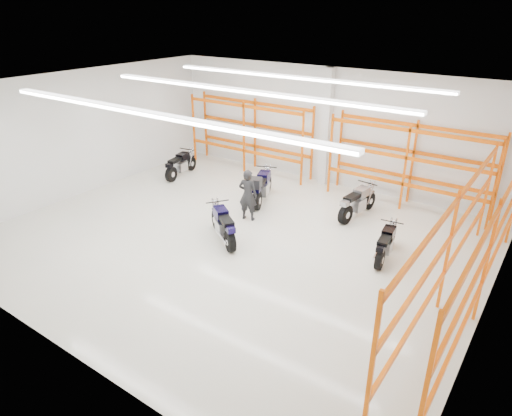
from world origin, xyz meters
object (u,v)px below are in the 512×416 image
Objects in this scene: motorcycle_back_b at (261,187)px; structural_column at (326,128)px; motorcycle_main at (223,226)px; standing_man at (248,195)px; motorcycle_back_c at (357,203)px; motorcycle_back_a at (180,165)px; motorcycle_back_d at (385,245)px.

structural_column reaches higher than motorcycle_back_b.
standing_man is (-0.30, 1.67, 0.37)m from motorcycle_main.
motorcycle_back_b is at bearing -165.60° from motorcycle_back_c.
motorcycle_main is 0.89× the size of motorcycle_back_a.
motorcycle_back_d is at bearing -14.08° from motorcycle_back_b.
motorcycle_back_c is 0.49× the size of structural_column.
motorcycle_back_b is at bearing -87.48° from standing_man.
motorcycle_back_d is 4.71m from standing_man.
structural_column is (5.21, 2.77, 1.76)m from motorcycle_back_a.
motorcycle_back_d is at bearing -49.64° from motorcycle_back_c.
structural_column reaches higher than motorcycle_back_a.
structural_column is (0.47, 4.49, 1.38)m from standing_man.
structural_column is at bearing 27.99° from motorcycle_back_a.
standing_man is at bearing 100.17° from motorcycle_main.
motorcycle_back_b reaches higher than motorcycle_main.
structural_column is at bearing 133.82° from motorcycle_back_d.
motorcycle_back_b is 5.26m from motorcycle_back_d.
motorcycle_back_c reaches higher than motorcycle_back_a.
motorcycle_main is at bearing -33.87° from motorcycle_back_a.
standing_man is (4.74, -1.72, 0.39)m from motorcycle_back_a.
motorcycle_main is 0.80× the size of motorcycle_back_b.
motorcycle_back_b is 3.63m from structural_column.
motorcycle_back_b is 1.07× the size of motorcycle_back_c.
motorcycle_back_b reaches higher than motorcycle_back_a.
motorcycle_back_d is at bearing -46.18° from structural_column.
motorcycle_back_c is at bearing 130.36° from motorcycle_back_d.
motorcycle_main is 0.42× the size of structural_column.
motorcycle_back_a reaches higher than motorcycle_back_d.
standing_man is at bearing -96.03° from structural_column.
motorcycle_back_c is at bearing 14.40° from motorcycle_back_b.
motorcycle_back_d is (9.43, -1.62, -0.04)m from motorcycle_back_a.
standing_man is (-2.88, -2.22, 0.37)m from motorcycle_back_c.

